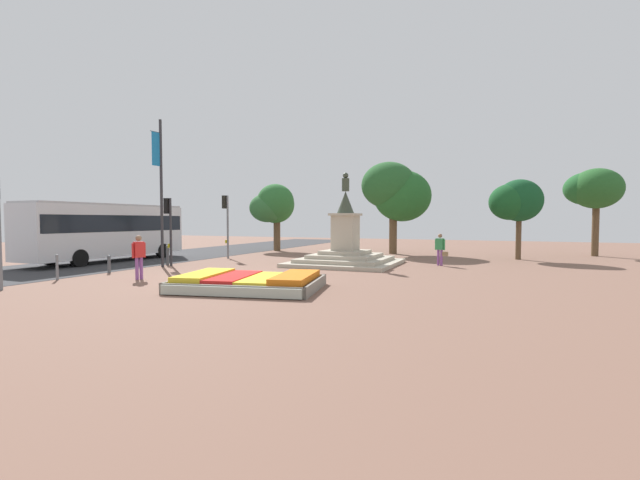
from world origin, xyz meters
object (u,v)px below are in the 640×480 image
at_px(traffic_light_far_corner, 226,215).
at_px(kerb_bollard_mid_b, 167,255).
at_px(traffic_light_mid_block, 169,219).
at_px(pedestrian_with_handbag, 440,248).
at_px(city_bus, 107,229).
at_px(kerb_bollard_south, 57,267).
at_px(kerb_bollard_mid_a, 109,264).
at_px(banner_pole, 161,189).
at_px(pedestrian_near_planter, 139,254).
at_px(flower_planter, 249,282).
at_px(statue_monument, 345,250).

relative_size(traffic_light_far_corner, kerb_bollard_mid_b, 3.62).
relative_size(traffic_light_mid_block, pedestrian_with_handbag, 2.10).
height_order(city_bus, kerb_bollard_south, city_bus).
relative_size(city_bus, pedestrian_with_handbag, 5.76).
relative_size(traffic_light_mid_block, kerb_bollard_mid_a, 4.43).
height_order(traffic_light_far_corner, banner_pole, banner_pole).
bearing_deg(pedestrian_near_planter, kerb_bollard_mid_a, 159.49).
xyz_separation_m(flower_planter, kerb_bollard_south, (-8.21, -0.98, 0.29)).
bearing_deg(kerb_bollard_south, pedestrian_near_planter, 26.14).
relative_size(flower_planter, traffic_light_far_corner, 1.38).
distance_m(flower_planter, city_bus, 13.93).
height_order(statue_monument, traffic_light_far_corner, statue_monument).
height_order(pedestrian_with_handbag, kerb_bollard_mid_a, pedestrian_with_handbag).
xyz_separation_m(statue_monument, traffic_light_far_corner, (-8.06, 0.73, 1.91)).
xyz_separation_m(traffic_light_far_corner, city_bus, (-5.10, -4.33, -0.78)).
xyz_separation_m(flower_planter, city_bus, (-12.74, 5.37, 1.65)).
xyz_separation_m(traffic_light_mid_block, kerb_bollard_south, (-0.35, -5.90, -1.89)).
bearing_deg(kerb_bollard_mid_a, pedestrian_near_planter, -20.51).
distance_m(banner_pole, pedestrian_near_planter, 5.43).
height_order(traffic_light_mid_block, banner_pole, banner_pole).
distance_m(statue_monument, banner_pole, 9.96).
bearing_deg(kerb_bollard_south, pedestrian_with_handbag, 40.46).
relative_size(pedestrian_with_handbag, kerb_bollard_mid_b, 1.55).
bearing_deg(flower_planter, traffic_light_far_corner, 128.25).
bearing_deg(traffic_light_mid_block, kerb_bollard_mid_a, -96.17).
relative_size(traffic_light_far_corner, pedestrian_near_planter, 2.19).
xyz_separation_m(traffic_light_mid_block, kerb_bollard_mid_b, (-0.27, 0.16, -1.86)).
height_order(city_bus, kerb_bollard_mid_b, city_bus).
xyz_separation_m(flower_planter, traffic_light_far_corner, (-7.64, 9.69, 2.43)).
xyz_separation_m(traffic_light_far_corner, pedestrian_near_planter, (2.27, -9.28, -1.64)).
height_order(city_bus, kerb_bollard_mid_a, city_bus).
height_order(traffic_light_far_corner, pedestrian_with_handbag, traffic_light_far_corner).
bearing_deg(pedestrian_with_handbag, traffic_light_far_corner, -176.73).
bearing_deg(traffic_light_mid_block, flower_planter, -32.05).
height_order(statue_monument, kerb_bollard_south, statue_monument).
distance_m(pedestrian_near_planter, kerb_bollard_south, 3.21).
bearing_deg(pedestrian_near_planter, banner_pole, 121.90).
bearing_deg(statue_monument, city_bus, -164.71).
xyz_separation_m(traffic_light_far_corner, pedestrian_with_handbag, (12.80, 0.73, -1.73)).
relative_size(statue_monument, pedestrian_near_planter, 3.03).
height_order(flower_planter, kerb_bollard_mid_b, kerb_bollard_mid_b).
bearing_deg(pedestrian_near_planter, traffic_light_mid_block, 118.95).
bearing_deg(statue_monument, pedestrian_with_handbag, 17.15).
height_order(flower_planter, traffic_light_far_corner, traffic_light_far_corner).
distance_m(flower_planter, kerb_bollard_mid_b, 9.60).
height_order(traffic_light_mid_block, kerb_bollard_south, traffic_light_mid_block).
relative_size(traffic_light_far_corner, city_bus, 0.41).
distance_m(statue_monument, traffic_light_mid_block, 9.36).
bearing_deg(pedestrian_with_handbag, traffic_light_mid_block, -157.10).
bearing_deg(statue_monument, banner_pole, -150.51).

